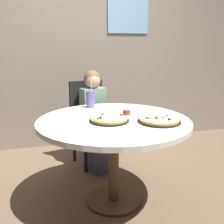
# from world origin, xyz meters

# --- Properties ---
(ground_plane) EXTENTS (8.00, 8.00, 0.00)m
(ground_plane) POSITION_xyz_m (0.00, 0.00, 0.00)
(ground_plane) COLOR brown
(wall_with_window) EXTENTS (5.20, 0.14, 2.90)m
(wall_with_window) POSITION_xyz_m (0.00, 1.61, 1.45)
(wall_with_window) COLOR gray
(wall_with_window) RESTS_ON ground_plane
(dining_table) EXTENTS (1.26, 1.26, 0.75)m
(dining_table) POSITION_xyz_m (0.00, 0.00, 0.66)
(dining_table) COLOR silver
(dining_table) RESTS_ON ground_plane
(chair_wooden) EXTENTS (0.48, 0.48, 0.95)m
(chair_wooden) POSITION_xyz_m (-0.02, 0.91, 0.53)
(chair_wooden) COLOR black
(chair_wooden) RESTS_ON ground_plane
(diner_child) EXTENTS (0.33, 0.43, 1.08)m
(diner_child) POSITION_xyz_m (0.02, 0.74, 0.48)
(diner_child) COLOR #3F4766
(diner_child) RESTS_ON ground_plane
(pizza_veggie) EXTENTS (0.32, 0.32, 0.05)m
(pizza_veggie) POSITION_xyz_m (-0.05, -0.05, 0.77)
(pizza_veggie) COLOR black
(pizza_veggie) RESTS_ON dining_table
(pizza_cheese) EXTENTS (0.34, 0.34, 0.05)m
(pizza_cheese) POSITION_xyz_m (0.32, -0.18, 0.77)
(pizza_cheese) COLOR black
(pizza_cheese) RESTS_ON dining_table
(soda_cup) EXTENTS (0.08, 0.08, 0.31)m
(soda_cup) POSITION_xyz_m (-0.10, 0.48, 0.83)
(soda_cup) COLOR #6659A5
(soda_cup) RESTS_ON dining_table
(sauce_bowl) EXTENTS (0.07, 0.07, 0.04)m
(sauce_bowl) POSITION_xyz_m (0.15, 0.11, 0.77)
(sauce_bowl) COLOR brown
(sauce_bowl) RESTS_ON dining_table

